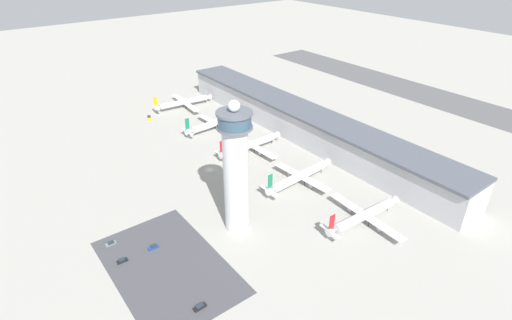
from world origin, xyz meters
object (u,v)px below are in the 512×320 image
object	(u,v)px
airplane_gate_alpha	(184,102)
service_truck_catering	(149,118)
airplane_gate_echo	(364,215)
car_navy_sedan	(153,247)
control_tower	(236,169)
car_grey_coupe	(200,307)
car_green_van	(111,244)
airplane_gate_bravo	(215,123)
airplane_gate_delta	(300,176)
car_yellow_taxi	(122,261)
service_truck_fuel	(219,125)
airplane_gate_charlie	(251,145)

from	to	relation	value
airplane_gate_alpha	service_truck_catering	distance (m)	30.92
airplane_gate_echo	service_truck_catering	world-z (taller)	airplane_gate_echo
airplane_gate_echo	service_truck_catering	xyz separation A→B (m)	(-169.66, -27.58, -3.30)
service_truck_catering	car_navy_sedan	world-z (taller)	service_truck_catering
control_tower	airplane_gate_alpha	size ratio (longest dim) A/B	1.29
car_grey_coupe	car_green_van	xyz separation A→B (m)	(-51.32, -13.12, -0.05)
control_tower	airplane_gate_bravo	distance (m)	108.83
airplane_gate_bravo	airplane_gate_delta	world-z (taller)	airplane_gate_delta
airplane_gate_bravo	airplane_gate_echo	distance (m)	126.80
control_tower	airplane_gate_alpha	bearing A→B (deg)	160.72
airplane_gate_bravo	car_green_van	size ratio (longest dim) A/B	10.10
airplane_gate_delta	car_yellow_taxi	xyz separation A→B (m)	(-0.22, -95.56, -4.17)
control_tower	service_truck_fuel	size ratio (longest dim) A/B	9.11
airplane_gate_echo	car_yellow_taxi	bearing A→B (deg)	-113.58
airplane_gate_alpha	airplane_gate_bravo	xyz separation A→B (m)	(47.38, -1.72, -0.25)
airplane_gate_echo	car_green_van	size ratio (longest dim) A/B	9.67
airplane_gate_alpha	airplane_gate_bravo	distance (m)	47.41
car_grey_coupe	car_green_van	bearing A→B (deg)	-165.66
airplane_gate_bravo	airplane_gate_delta	distance (m)	85.11
airplane_gate_bravo	car_green_van	bearing A→B (deg)	-53.44
service_truck_fuel	car_yellow_taxi	distance (m)	133.24
airplane_gate_echo	car_yellow_taxi	distance (m)	104.87
car_grey_coupe	car_yellow_taxi	xyz separation A→B (m)	(-38.51, -13.09, 0.01)
service_truck_catering	car_green_van	xyz separation A→B (m)	(114.92, -68.50, -0.45)
airplane_gate_bravo	car_grey_coupe	distance (m)	149.34
service_truck_fuel	airplane_gate_delta	bearing A→B (deg)	-3.61
car_grey_coupe	car_navy_sedan	bearing A→B (deg)	179.68
airplane_gate_delta	car_grey_coupe	world-z (taller)	airplane_gate_delta
car_grey_coupe	airplane_gate_delta	bearing A→B (deg)	114.90
airplane_gate_delta	car_navy_sedan	size ratio (longest dim) A/B	10.38
airplane_gate_echo	airplane_gate_charlie	bearing A→B (deg)	179.37
airplane_gate_alpha	airplane_gate_delta	bearing A→B (deg)	-1.43
service_truck_fuel	car_yellow_taxi	world-z (taller)	service_truck_fuel
car_yellow_taxi	car_navy_sedan	distance (m)	13.30
car_yellow_taxi	airplane_gate_bravo	bearing A→B (deg)	131.14
car_yellow_taxi	car_green_van	xyz separation A→B (m)	(-12.81, -0.03, -0.06)
airplane_gate_bravo	car_navy_sedan	distance (m)	119.40
control_tower	car_green_van	world-z (taller)	control_tower
airplane_gate_delta	car_grey_coupe	bearing A→B (deg)	-65.10
airplane_gate_bravo	airplane_gate_alpha	bearing A→B (deg)	177.92
airplane_gate_charlie	service_truck_catering	world-z (taller)	airplane_gate_charlie
service_truck_fuel	service_truck_catering	bearing A→B (deg)	-141.45
airplane_gate_echo	car_grey_coupe	xyz separation A→B (m)	(-3.42, -82.97, -3.70)
service_truck_catering	car_grey_coupe	distance (m)	175.22
car_yellow_taxi	car_green_van	size ratio (longest dim) A/B	0.96
airplane_gate_alpha	car_yellow_taxi	world-z (taller)	airplane_gate_alpha
airplane_gate_alpha	control_tower	bearing A→B (deg)	-19.28
control_tower	airplane_gate_alpha	distance (m)	152.26
control_tower	car_navy_sedan	bearing A→B (deg)	-104.64
airplane_gate_alpha	car_yellow_taxi	bearing A→B (deg)	-36.78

